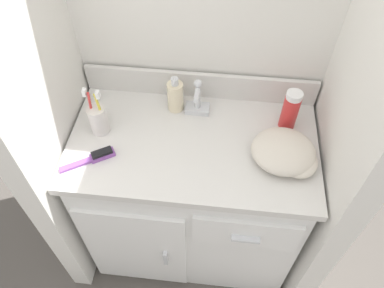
# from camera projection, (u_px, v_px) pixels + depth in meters

# --- Properties ---
(ground_plane) EXTENTS (6.00, 6.00, 0.00)m
(ground_plane) POSITION_uv_depth(u_px,v_px,m) (193.00, 238.00, 1.92)
(ground_plane) COLOR #4C4742
(wall_back) EXTENTS (1.06, 0.08, 2.20)m
(wall_back) POSITION_uv_depth(u_px,v_px,m) (203.00, 12.00, 1.25)
(wall_back) COLOR silver
(wall_back) RESTS_ON ground_plane
(wall_left) EXTENTS (0.08, 0.58, 2.20)m
(wall_left) POSITION_uv_depth(u_px,v_px,m) (27.00, 58.00, 1.10)
(wall_left) COLOR silver
(wall_left) RESTS_ON ground_plane
(wall_right) EXTENTS (0.08, 0.58, 2.20)m
(wall_right) POSITION_uv_depth(u_px,v_px,m) (369.00, 83.00, 1.03)
(wall_right) COLOR silver
(wall_right) RESTS_ON ground_plane
(vanity) EXTENTS (0.88, 0.51, 0.77)m
(vanity) POSITION_uv_depth(u_px,v_px,m) (192.00, 198.00, 1.60)
(vanity) COLOR white
(vanity) RESTS_ON ground_plane
(backsplash) EXTENTS (0.88, 0.02, 0.11)m
(backsplash) POSITION_uv_depth(u_px,v_px,m) (200.00, 85.00, 1.42)
(backsplash) COLOR silver
(backsplash) RESTS_ON vanity
(sink_faucet) EXTENTS (0.09, 0.09, 0.14)m
(sink_faucet) POSITION_uv_depth(u_px,v_px,m) (197.00, 101.00, 1.38)
(sink_faucet) COLOR silver
(sink_faucet) RESTS_ON vanity
(toothbrush_cup) EXTENTS (0.06, 0.06, 0.19)m
(toothbrush_cup) POSITION_uv_depth(u_px,v_px,m) (98.00, 119.00, 1.31)
(toothbrush_cup) COLOR silver
(toothbrush_cup) RESTS_ON vanity
(soap_dispenser) EXTENTS (0.06, 0.06, 0.15)m
(soap_dispenser) POSITION_uv_depth(u_px,v_px,m) (175.00, 96.00, 1.37)
(soap_dispenser) COLOR beige
(soap_dispenser) RESTS_ON vanity
(shaving_cream_can) EXTENTS (0.06, 0.06, 0.16)m
(shaving_cream_can) POSITION_uv_depth(u_px,v_px,m) (290.00, 110.00, 1.30)
(shaving_cream_can) COLOR red
(shaving_cream_can) RESTS_ON vanity
(hairbrush) EXTENTS (0.18, 0.12, 0.03)m
(hairbrush) POSITION_uv_depth(u_px,v_px,m) (95.00, 157.00, 1.26)
(hairbrush) COLOR purple
(hairbrush) RESTS_ON vanity
(hand_towel) EXTENTS (0.22, 0.20, 0.08)m
(hand_towel) POSITION_uv_depth(u_px,v_px,m) (287.00, 153.00, 1.24)
(hand_towel) COLOR beige
(hand_towel) RESTS_ON vanity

